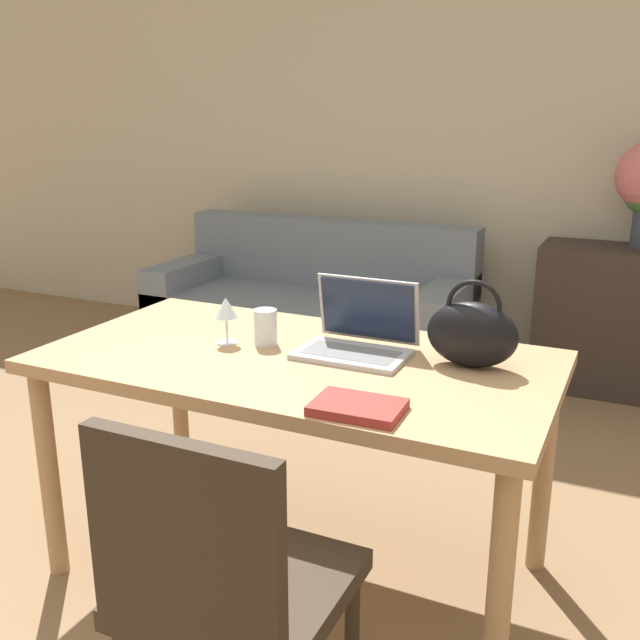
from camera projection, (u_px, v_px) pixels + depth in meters
wall_back at (502, 128)px, 4.02m from camera, size 10.00×0.06×2.70m
dining_table at (297, 381)px, 2.15m from camera, size 1.51×0.80×0.74m
chair at (223, 584)px, 1.47m from camera, size 0.44×0.44×0.88m
couch at (312, 315)px, 4.19m from camera, size 1.82×0.79×0.82m
sideboard at (628, 322)px, 3.71m from camera, size 0.92×0.40×0.77m
laptop at (359, 333)px, 2.15m from camera, size 0.32×0.25×0.22m
drinking_glass at (265, 327)px, 2.21m from camera, size 0.07×0.07×0.11m
wine_glass at (226, 310)px, 2.20m from camera, size 0.07×0.07×0.15m
handbag at (472, 333)px, 2.01m from camera, size 0.26×0.13×0.25m
book at (358, 407)px, 1.72m from camera, size 0.22×0.16×0.02m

